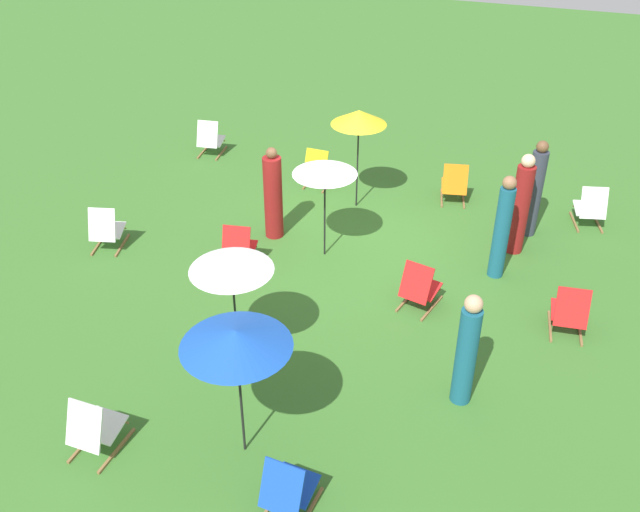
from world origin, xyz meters
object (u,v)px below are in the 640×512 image
object	(u,v)px
deckchair_2	(419,288)
deckchair_7	(454,184)
umbrella_0	(231,264)
person_3	(520,206)
person_4	(534,191)
deckchair_4	(239,248)
umbrella_3	(359,118)
deckchair_0	(569,312)
umbrella_1	(325,168)
deckchair_11	(94,429)
person_1	(502,229)
deckchair_1	(210,139)
deckchair_8	(106,230)
deckchair_5	(288,490)
person_2	(467,351)
person_0	(273,196)
umbrella_2	(236,339)
deckchair_6	(319,169)
deckchair_9	(590,208)

from	to	relation	value
deckchair_2	deckchair_7	size ratio (longest dim) A/B	1.01
umbrella_0	person_3	size ratio (longest dim) A/B	0.96
person_4	deckchair_4	bearing A→B (deg)	-87.70
deckchair_2	umbrella_3	distance (m)	3.78
deckchair_0	person_4	size ratio (longest dim) A/B	0.45
deckchair_0	umbrella_1	xyz separation A→B (m)	(4.18, -0.84, 1.32)
umbrella_1	deckchair_11	bearing A→B (deg)	77.65
person_1	person_3	size ratio (longest dim) A/B	0.99
person_1	deckchair_2	bearing A→B (deg)	166.13
deckchair_1	deckchair_8	xyz separation A→B (m)	(-0.11, 4.26, 0.00)
deckchair_8	deckchair_11	world-z (taller)	same
deckchair_5	umbrella_3	world-z (taller)	umbrella_3
deckchair_5	deckchair_11	size ratio (longest dim) A/B	1.00
deckchair_7	person_2	world-z (taller)	person_2
deckchair_1	umbrella_1	xyz separation A→B (m)	(-3.87, 3.17, 1.32)
umbrella_0	deckchair_0	bearing A→B (deg)	-152.29
deckchair_1	deckchair_5	size ratio (longest dim) A/B	1.00
person_1	umbrella_3	bearing A→B (deg)	86.08
deckchair_0	umbrella_0	size ratio (longest dim) A/B	0.46
deckchair_8	umbrella_0	xyz separation A→B (m)	(-3.55, 2.05, 1.33)
deckchair_2	deckchair_11	world-z (taller)	same
person_0	person_1	world-z (taller)	person_1
deckchair_11	person_3	xyz separation A→B (m)	(-4.30, -6.47, 0.53)
deckchair_1	deckchair_5	bearing A→B (deg)	114.64
umbrella_1	umbrella_2	bearing A→B (deg)	96.93
deckchair_4	umbrella_2	distance (m)	4.37
deckchair_5	deckchair_0	bearing A→B (deg)	-117.00
deckchair_1	umbrella_2	size ratio (longest dim) A/B	0.44
deckchair_7	deckchair_11	bearing A→B (deg)	57.96
deckchair_6	person_1	world-z (taller)	person_1
umbrella_0	umbrella_2	xyz separation A→B (m)	(-0.76, 1.45, 0.07)
deckchair_6	umbrella_0	distance (m)	5.87
deckchair_9	person_3	size ratio (longest dim) A/B	0.45
deckchair_5	deckchair_4	bearing A→B (deg)	-53.71
deckchair_2	person_4	size ratio (longest dim) A/B	0.46
deckchair_2	person_2	distance (m)	2.15
umbrella_1	person_3	xyz separation A→B (m)	(-3.16, -1.26, -0.79)
umbrella_0	umbrella_2	bearing A→B (deg)	117.71
deckchair_8	person_1	bearing A→B (deg)	177.67
deckchair_2	deckchair_4	bearing A→B (deg)	11.42
umbrella_2	person_2	distance (m)	3.10
person_0	umbrella_1	bearing A→B (deg)	151.99
deckchair_2	deckchair_9	xyz separation A→B (m)	(-2.46, -3.64, 0.00)
deckchair_1	deckchair_2	size ratio (longest dim) A/B	0.98
deckchair_8	umbrella_1	bearing A→B (deg)	-178.29
deckchair_6	umbrella_3	bearing A→B (deg)	152.72
deckchair_2	deckchair_8	xyz separation A→B (m)	(5.68, 0.12, 0.00)
deckchair_6	deckchair_2	bearing A→B (deg)	133.07
umbrella_2	person_2	bearing A→B (deg)	-143.14
deckchair_7	deckchair_8	distance (m)	6.76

